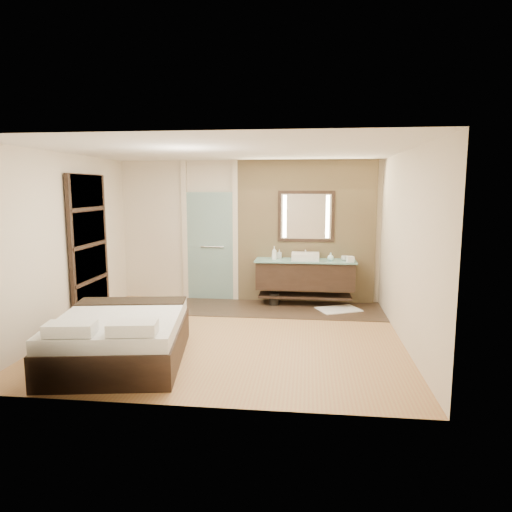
# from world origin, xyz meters

# --- Properties ---
(floor) EXTENTS (5.00, 5.00, 0.00)m
(floor) POSITION_xyz_m (0.00, 0.00, 0.00)
(floor) COLOR #A76F46
(floor) RESTS_ON ground
(tile_strip) EXTENTS (3.80, 1.30, 0.01)m
(tile_strip) POSITION_xyz_m (0.60, 1.60, 0.01)
(tile_strip) COLOR #32271B
(tile_strip) RESTS_ON floor
(stone_wall) EXTENTS (2.60, 0.08, 2.70)m
(stone_wall) POSITION_xyz_m (1.10, 2.21, 1.35)
(stone_wall) COLOR tan
(stone_wall) RESTS_ON floor
(vanity) EXTENTS (1.85, 0.55, 0.88)m
(vanity) POSITION_xyz_m (1.10, 1.92, 0.58)
(vanity) COLOR black
(vanity) RESTS_ON stone_wall
(mirror_unit) EXTENTS (1.06, 0.04, 0.96)m
(mirror_unit) POSITION_xyz_m (1.10, 2.16, 1.65)
(mirror_unit) COLOR black
(mirror_unit) RESTS_ON stone_wall
(frosted_door) EXTENTS (1.10, 0.12, 2.70)m
(frosted_door) POSITION_xyz_m (-0.75, 2.20, 1.14)
(frosted_door) COLOR silver
(frosted_door) RESTS_ON floor
(shoji_partition) EXTENTS (0.06, 1.20, 2.40)m
(shoji_partition) POSITION_xyz_m (-2.43, 0.60, 1.21)
(shoji_partition) COLOR black
(shoji_partition) RESTS_ON floor
(bed) EXTENTS (1.81, 2.13, 0.73)m
(bed) POSITION_xyz_m (-1.19, -1.16, 0.30)
(bed) COLOR black
(bed) RESTS_ON floor
(bath_mat) EXTENTS (0.86, 0.76, 0.02)m
(bath_mat) POSITION_xyz_m (1.71, 1.61, 0.02)
(bath_mat) COLOR white
(bath_mat) RESTS_ON floor
(waste_bin) EXTENTS (0.22, 0.22, 0.23)m
(waste_bin) POSITION_xyz_m (0.53, 1.85, 0.12)
(waste_bin) COLOR black
(waste_bin) RESTS_ON floor
(tissue_box) EXTENTS (0.14, 0.14, 0.10)m
(tissue_box) POSITION_xyz_m (1.90, 1.75, 0.92)
(tissue_box) COLOR silver
(tissue_box) RESTS_ON vanity
(soap_bottle_a) EXTENTS (0.12, 0.12, 0.25)m
(soap_bottle_a) POSITION_xyz_m (0.53, 1.86, 0.99)
(soap_bottle_a) COLOR white
(soap_bottle_a) RESTS_ON vanity
(soap_bottle_b) EXTENTS (0.09, 0.09, 0.17)m
(soap_bottle_b) POSITION_xyz_m (0.61, 2.03, 0.95)
(soap_bottle_b) COLOR #B2B2B2
(soap_bottle_b) RESTS_ON vanity
(soap_bottle_c) EXTENTS (0.14, 0.14, 0.15)m
(soap_bottle_c) POSITION_xyz_m (1.56, 1.87, 0.94)
(soap_bottle_c) COLOR silver
(soap_bottle_c) RESTS_ON vanity
(cup) EXTENTS (0.13, 0.13, 0.09)m
(cup) POSITION_xyz_m (1.81, 1.91, 0.91)
(cup) COLOR silver
(cup) RESTS_ON vanity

